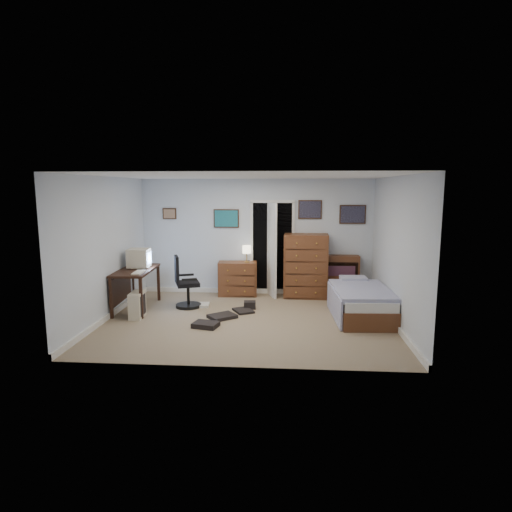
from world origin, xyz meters
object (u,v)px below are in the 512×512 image
(computer_desk, at_px, (131,278))
(office_chair, at_px, (185,288))
(bed, at_px, (359,301))
(low_dresser, at_px, (238,279))
(tall_dresser, at_px, (306,266))

(computer_desk, bearing_deg, office_chair, 6.89)
(bed, bearing_deg, computer_desk, 174.66)
(office_chair, bearing_deg, low_dresser, 28.77)
(tall_dresser, bearing_deg, low_dresser, -178.74)
(tall_dresser, bearing_deg, office_chair, -154.83)
(bed, bearing_deg, low_dresser, 146.84)
(low_dresser, bearing_deg, bed, -34.19)
(office_chair, relative_size, low_dresser, 1.24)
(low_dresser, height_order, bed, low_dresser)
(low_dresser, xyz_separation_m, tall_dresser, (1.46, -0.02, 0.31))
(computer_desk, bearing_deg, bed, -5.58)
(office_chair, xyz_separation_m, bed, (3.28, -0.37, -0.11))
(office_chair, relative_size, tall_dresser, 0.76)
(computer_desk, distance_m, office_chair, 1.03)
(computer_desk, xyz_separation_m, office_chair, (1.00, 0.17, -0.20))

